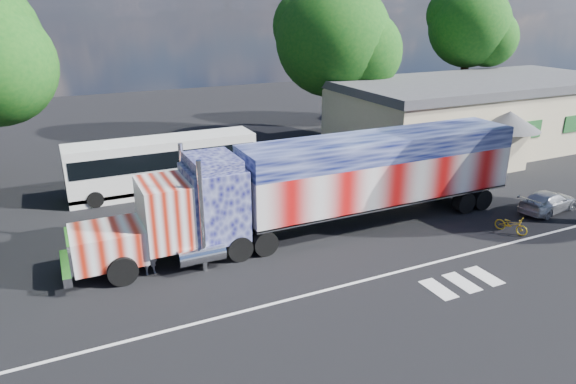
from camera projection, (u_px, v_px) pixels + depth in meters
name	position (u px, v px, depth m)	size (l,w,h in m)	color
ground	(317.00, 253.00, 22.94)	(100.00, 100.00, 0.00)	black
lane_markings	(399.00, 283.00, 20.42)	(30.00, 2.67, 0.01)	silver
semi_truck	(333.00, 182.00, 24.58)	(22.37, 3.53, 4.77)	black
coach_bus	(164.00, 164.00, 30.13)	(10.86, 2.53, 3.16)	silver
hall_building	(479.00, 113.00, 39.26)	(22.40, 12.80, 5.20)	beige
parked_car	(548.00, 201.00, 27.36)	(1.57, 3.85, 1.12)	silver
woman	(149.00, 255.00, 20.87)	(0.62, 0.40, 1.69)	slate
bicycle	(511.00, 225.00, 24.83)	(0.55, 1.59, 0.84)	gold
tree_ne_a	(335.00, 40.00, 39.84)	(9.44, 8.99, 12.45)	black
tree_far_ne	(471.00, 27.00, 45.21)	(7.47, 7.12, 12.23)	black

